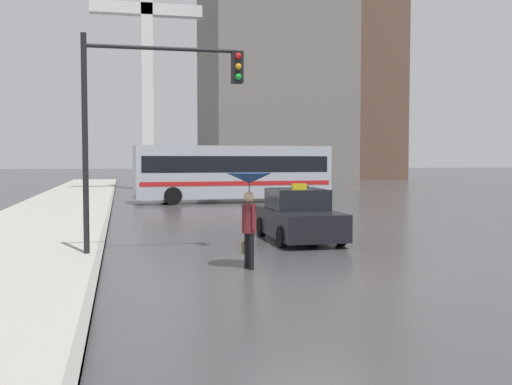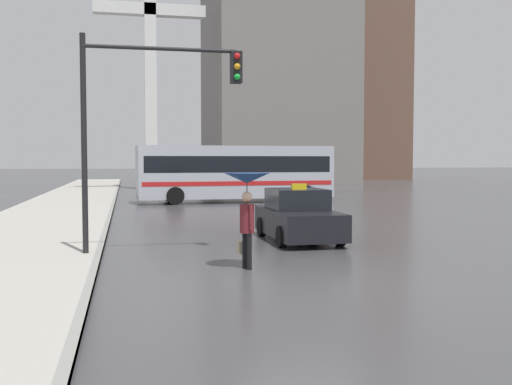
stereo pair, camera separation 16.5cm
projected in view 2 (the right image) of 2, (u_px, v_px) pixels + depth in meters
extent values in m
plane|color=#424244|center=(303.00, 280.00, 12.03)|extent=(300.00, 300.00, 0.00)
cube|color=gray|center=(89.00, 286.00, 11.15)|extent=(0.16, 120.00, 0.13)
cube|color=black|center=(299.00, 222.00, 17.82)|extent=(1.80, 4.01, 0.76)
cube|color=black|center=(297.00, 199.00, 17.98)|extent=(1.58, 1.81, 0.62)
cylinder|color=black|center=(340.00, 235.00, 16.80)|extent=(0.20, 0.60, 0.60)
cylinder|color=black|center=(281.00, 237.00, 16.44)|extent=(0.20, 0.60, 0.60)
cylinder|color=black|center=(313.00, 226.00, 19.23)|extent=(0.20, 0.60, 0.60)
cylinder|color=black|center=(261.00, 227.00, 18.86)|extent=(0.20, 0.60, 0.60)
cube|color=yellow|center=(299.00, 186.00, 17.76)|extent=(0.44, 0.16, 0.16)
cube|color=#B2B7C1|center=(235.00, 172.00, 33.91)|extent=(11.10, 3.02, 2.91)
cube|color=black|center=(235.00, 164.00, 33.88)|extent=(10.55, 3.01, 0.89)
cube|color=red|center=(235.00, 183.00, 33.94)|extent=(10.77, 3.02, 0.24)
cylinder|color=black|center=(293.00, 192.00, 36.12)|extent=(0.97, 0.33, 0.96)
cylinder|color=black|center=(306.00, 194.00, 33.81)|extent=(0.97, 0.33, 0.96)
cylinder|color=black|center=(170.00, 193.00, 34.21)|extent=(0.97, 0.33, 0.96)
cylinder|color=black|center=(175.00, 196.00, 31.90)|extent=(0.97, 0.33, 0.96)
cylinder|color=black|center=(249.00, 252.00, 13.14)|extent=(0.15, 0.15, 0.80)
cylinder|color=black|center=(245.00, 250.00, 13.33)|extent=(0.15, 0.15, 0.80)
cylinder|color=maroon|center=(247.00, 219.00, 13.20)|extent=(0.39, 0.39, 0.63)
sphere|color=#DBAD89|center=(247.00, 197.00, 13.17)|extent=(0.23, 0.23, 0.23)
cylinder|color=maroon|center=(251.00, 217.00, 13.01)|extent=(0.08, 0.08, 0.54)
cylinder|color=maroon|center=(243.00, 216.00, 13.37)|extent=(0.08, 0.08, 0.54)
cone|color=navy|center=(247.00, 178.00, 13.15)|extent=(1.01, 1.01, 0.23)
cylinder|color=black|center=(247.00, 194.00, 13.17)|extent=(0.02, 0.02, 0.68)
cube|color=#BFB28C|center=(240.00, 248.00, 13.46)|extent=(0.14, 0.20, 0.28)
cylinder|color=black|center=(84.00, 147.00, 14.52)|extent=(0.14, 0.14, 5.46)
cylinder|color=black|center=(161.00, 49.00, 14.78)|extent=(3.76, 0.10, 0.10)
cube|color=black|center=(236.00, 67.00, 15.20)|extent=(0.28, 0.28, 0.80)
sphere|color=red|center=(237.00, 56.00, 15.03)|extent=(0.16, 0.16, 0.16)
sphere|color=orange|center=(237.00, 66.00, 15.05)|extent=(0.16, 0.16, 0.16)
sphere|color=green|center=(237.00, 77.00, 15.06)|extent=(0.16, 0.16, 0.16)
cube|color=gray|center=(275.00, 29.00, 52.64)|extent=(11.53, 12.95, 27.79)
cube|color=brown|center=(337.00, 60.00, 73.01)|extent=(15.96, 9.03, 29.10)
cube|color=white|center=(150.00, 66.00, 46.32)|extent=(0.90, 0.90, 19.38)
cube|color=white|center=(150.00, 10.00, 46.09)|extent=(8.53, 0.90, 0.90)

